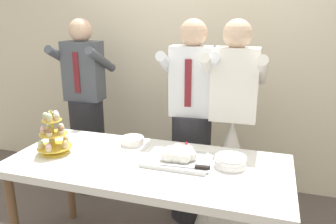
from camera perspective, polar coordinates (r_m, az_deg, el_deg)
name	(u,v)px	position (r m, az deg, el deg)	size (l,w,h in m)	color
rear_wall	(197,40)	(3.31, 5.09, 12.22)	(5.20, 0.10, 2.90)	beige
dessert_table	(147,172)	(2.18, -3.66, -10.31)	(1.80, 0.80, 0.78)	white
cupcake_stand	(53,135)	(2.36, -19.11, -3.81)	(0.23, 0.23, 0.31)	gold
main_cake_tray	(178,156)	(2.13, 1.78, -7.54)	(0.44, 0.31, 0.12)	silver
plate_stack	(230,162)	(2.10, 10.68, -8.41)	(0.20, 0.20, 0.07)	white
round_cake	(133,142)	(2.40, -6.10, -5.15)	(0.24, 0.24, 0.07)	white
person_groom	(191,135)	(2.71, 4.03, -3.91)	(0.50, 0.52, 1.66)	#232328
person_bride	(230,160)	(2.68, 10.68, -8.12)	(0.56, 0.56, 1.66)	white
person_guest	(87,117)	(3.25, -13.82, -0.87)	(0.48, 0.51, 1.66)	#232328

